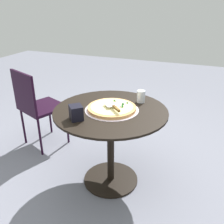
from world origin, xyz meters
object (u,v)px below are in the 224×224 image
(patio_table, at_px, (111,130))
(pizza_on_tray, at_px, (112,108))
(drinking_cup, at_px, (141,96))
(napkin_dispenser, at_px, (76,113))
(patio_chair_near, at_px, (36,103))
(pizza_server, at_px, (114,107))

(patio_table, height_order, pizza_on_tray, pizza_on_tray)
(drinking_cup, bearing_deg, pizza_on_tray, 145.13)
(drinking_cup, xyz_separation_m, napkin_dispenser, (-0.51, 0.36, 0.00))
(patio_table, distance_m, pizza_on_tray, 0.20)
(pizza_on_tray, xyz_separation_m, napkin_dispenser, (-0.26, 0.18, 0.04))
(pizza_on_tray, distance_m, patio_chair_near, 1.04)
(patio_table, relative_size, patio_chair_near, 1.06)
(pizza_on_tray, bearing_deg, patio_chair_near, 75.09)
(pizza_server, relative_size, drinking_cup, 1.76)
(patio_table, relative_size, pizza_on_tray, 2.13)
(drinking_cup, bearing_deg, pizza_server, 155.09)
(pizza_on_tray, distance_m, pizza_server, 0.07)
(patio_table, distance_m, napkin_dispenser, 0.39)
(patio_chair_near, bearing_deg, napkin_dispenser, -123.25)
(pizza_on_tray, bearing_deg, drinking_cup, -34.87)
(pizza_on_tray, height_order, patio_chair_near, patio_chair_near)
(napkin_dispenser, bearing_deg, drinking_cup, -77.78)
(drinking_cup, height_order, patio_chair_near, patio_chair_near)
(pizza_server, bearing_deg, napkin_dispenser, 134.14)
(patio_table, distance_m, pizza_server, 0.25)
(patio_table, distance_m, patio_chair_near, 1.01)
(patio_table, bearing_deg, pizza_server, -136.96)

